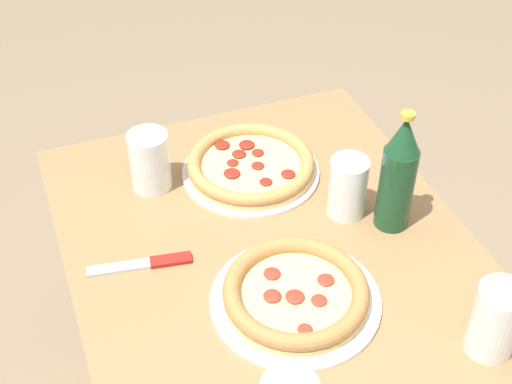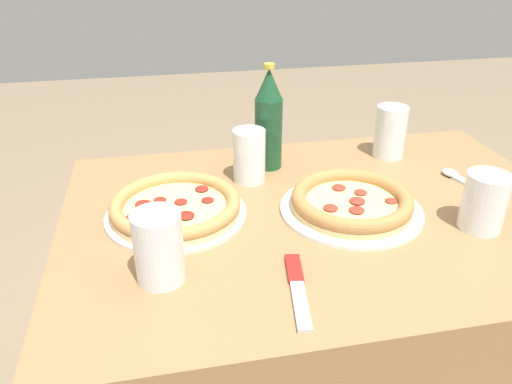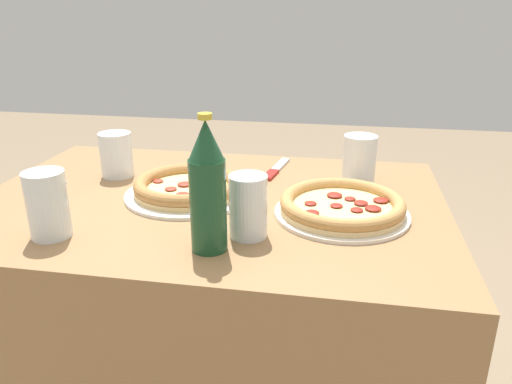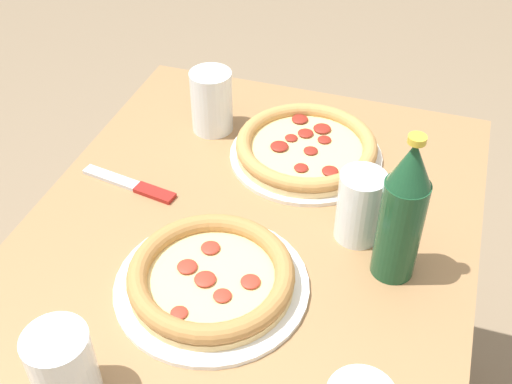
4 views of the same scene
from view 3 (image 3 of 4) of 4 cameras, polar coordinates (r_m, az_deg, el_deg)
table at (r=1.32m, az=-4.86°, el=-15.94°), size 1.06×0.73×0.74m
pizza_veggie at (r=1.06m, az=9.81°, el=-1.63°), size 0.28×0.28×0.04m
pizza_salami at (r=1.16m, az=-7.80°, el=0.51°), size 0.29×0.29×0.04m
glass_cola at (r=1.32m, az=-15.65°, el=3.88°), size 0.08×0.08×0.11m
glass_water at (r=1.23m, az=11.70°, el=3.35°), size 0.08×0.08×0.12m
glass_iced_tea at (r=1.01m, az=-22.70°, el=-1.53°), size 0.08×0.08×0.13m
glass_lemonade at (r=0.94m, az=-0.90°, el=-1.92°), size 0.07×0.07×0.12m
beer_bottle at (r=0.87m, az=-5.56°, el=0.46°), size 0.07×0.07×0.25m
knife at (r=1.33m, az=2.25°, el=2.57°), size 0.05×0.19×0.01m
spoon at (r=1.22m, az=-22.33°, el=-0.58°), size 0.07×0.17×0.01m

